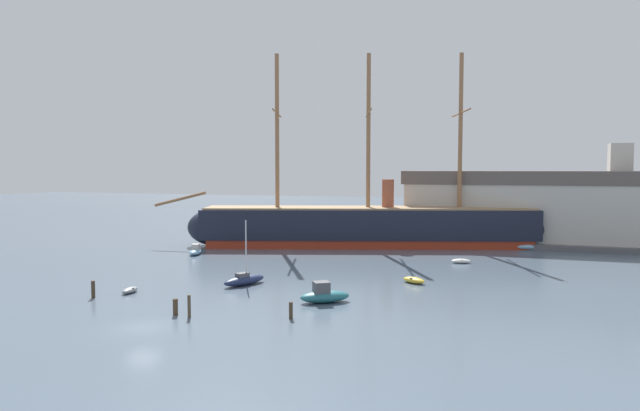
{
  "coord_description": "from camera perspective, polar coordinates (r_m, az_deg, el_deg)",
  "views": [
    {
      "loc": [
        26.51,
        -36.29,
        12.21
      ],
      "look_at": [
        3.02,
        34.03,
        7.38
      ],
      "focal_mm": 31.79,
      "sensor_mm": 36.0,
      "label": 1
    }
  ],
  "objects": [
    {
      "name": "mooring_piling_right_pair",
      "position": [
        46.9,
        -2.95,
        -10.5
      ],
      "size": [
        0.32,
        0.32,
        1.37
      ],
      "primitive_type": "cylinder",
      "color": "#423323",
      "rests_on": "ground"
    },
    {
      "name": "ground_plane",
      "position": [
        46.57,
        -17.41,
        -11.65
      ],
      "size": [
        400.0,
        400.0,
        0.0
      ],
      "primitive_type": "plane",
      "color": "#4C5B6B"
    },
    {
      "name": "tall_ship",
      "position": [
        89.37,
        4.84,
        -2.03
      ],
      "size": [
        60.63,
        23.4,
        29.99
      ],
      "color": "maroon",
      "rests_on": "ground"
    },
    {
      "name": "dinghy_alongside_stern",
      "position": [
        75.67,
        14.01,
        -5.45
      ],
      "size": [
        2.65,
        1.62,
        0.58
      ],
      "color": "silver",
      "rests_on": "ground"
    },
    {
      "name": "dinghy_mid_right",
      "position": [
        61.75,
        9.43,
        -7.42
      ],
      "size": [
        2.98,
        2.49,
        0.65
      ],
      "color": "gold",
      "rests_on": "ground"
    },
    {
      "name": "sailboat_far_right",
      "position": [
        91.33,
        20.48,
        -3.86
      ],
      "size": [
        4.99,
        3.28,
        6.28
      ],
      "color": "#7FB2D6",
      "rests_on": "ground"
    },
    {
      "name": "mooring_piling_left_pair",
      "position": [
        48.36,
        -13.04,
        -9.86
      ],
      "size": [
        0.27,
        0.27,
        1.86
      ],
      "primitive_type": "cylinder",
      "color": "#4C3D2D",
      "rests_on": "ground"
    },
    {
      "name": "motorboat_alongside_bow",
      "position": [
        82.55,
        -12.43,
        -4.5
      ],
      "size": [
        2.45,
        3.85,
        1.5
      ],
      "color": "#7FB2D6",
      "rests_on": "ground"
    },
    {
      "name": "dinghy_foreground_left",
      "position": [
        59.32,
        -18.59,
        -8.08
      ],
      "size": [
        1.22,
        2.4,
        0.55
      ],
      "color": "gray",
      "rests_on": "ground"
    },
    {
      "name": "motorboat_foreground_right",
      "position": [
        52.3,
        0.42,
        -9.01
      ],
      "size": [
        4.89,
        4.16,
        1.93
      ],
      "color": "#236670",
      "rests_on": "ground"
    },
    {
      "name": "mooring_piling_midwater",
      "position": [
        49.47,
        -14.35,
        -9.87
      ],
      "size": [
        0.42,
        0.42,
        1.36
      ],
      "primitive_type": "cylinder",
      "color": "#423323",
      "rests_on": "ground"
    },
    {
      "name": "dinghy_far_left",
      "position": [
        105.62,
        -12.13,
        -2.87
      ],
      "size": [
        2.02,
        1.18,
        0.45
      ],
      "color": "#236670",
      "rests_on": "ground"
    },
    {
      "name": "dockside_warehouse_right",
      "position": [
        99.65,
        22.85,
        -0.21
      ],
      "size": [
        52.36,
        18.5,
        16.16
      ],
      "color": "#565659",
      "rests_on": "ground"
    },
    {
      "name": "dinghy_distant_centre",
      "position": [
        102.16,
        4.88,
        -2.99
      ],
      "size": [
        2.5,
        1.33,
        0.56
      ],
      "color": "#1E284C",
      "rests_on": "ground"
    },
    {
      "name": "sailboat_near_centre",
      "position": [
        60.46,
        -7.64,
        -7.4
      ],
      "size": [
        3.58,
        5.43,
        6.83
      ],
      "color": "#1E284C",
      "rests_on": "ground"
    },
    {
      "name": "mooring_piling_nearest",
      "position": [
        58.21,
        -21.87,
        -7.84
      ],
      "size": [
        0.36,
        0.36,
        1.62
      ],
      "primitive_type": "cylinder",
      "color": "#423323",
      "rests_on": "ground"
    }
  ]
}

